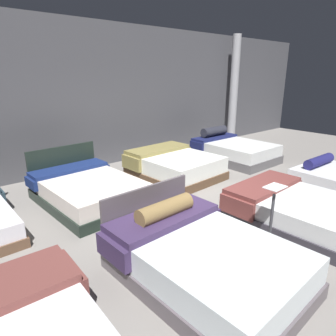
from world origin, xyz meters
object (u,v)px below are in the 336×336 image
object	(u,v)px
bed_1	(200,257)
bed_6	(174,165)
price_sign	(270,227)
bed_7	(234,150)
bed_2	(298,210)
support_pillar	(234,91)
bed_5	(88,190)

from	to	relation	value
bed_1	bed_6	distance (m)	3.61
bed_1	price_sign	distance (m)	1.13
bed_1	bed_7	size ratio (longest dim) A/B	1.06
bed_1	bed_2	world-z (taller)	bed_1
price_sign	support_pillar	distance (m)	6.90
bed_1	price_sign	xyz separation A→B (m)	(1.11, -0.21, 0.08)
price_sign	support_pillar	world-z (taller)	support_pillar
bed_2	price_sign	xyz separation A→B (m)	(-1.05, -0.14, 0.13)
bed_2	bed_6	xyz separation A→B (m)	(-0.02, 2.97, 0.04)
bed_2	support_pillar	bearing A→B (deg)	46.49
bed_6	support_pillar	bearing A→B (deg)	17.38
bed_5	support_pillar	distance (m)	6.46
bed_2	bed_5	bearing A→B (deg)	124.63
bed_7	price_sign	xyz separation A→B (m)	(-3.22, -3.11, 0.08)
bed_1	bed_2	xyz separation A→B (m)	(2.16, -0.07, -0.05)
bed_6	price_sign	xyz separation A→B (m)	(-1.04, -3.11, 0.08)
bed_5	bed_6	xyz separation A→B (m)	(2.17, 0.04, 0.03)
bed_7	support_pillar	xyz separation A→B (m)	(1.75, 1.47, 1.48)
bed_2	support_pillar	distance (m)	6.11
bed_1	bed_7	xyz separation A→B (m)	(4.33, 2.89, -0.01)
support_pillar	bed_7	bearing A→B (deg)	-139.85
bed_2	bed_5	size ratio (longest dim) A/B	0.97
bed_5	bed_6	size ratio (longest dim) A/B	1.09
bed_7	price_sign	size ratio (longest dim) A/B	2.21
bed_1	price_sign	world-z (taller)	price_sign
bed_1	bed_6	world-z (taller)	bed_1
bed_1	support_pillar	bearing A→B (deg)	33.60
bed_1	bed_5	bearing A→B (deg)	88.33
support_pillar	bed_2	bearing A→B (deg)	-131.44
price_sign	bed_7	bearing A→B (deg)	43.94
bed_1	bed_5	world-z (taller)	bed_5
bed_6	support_pillar	distance (m)	4.45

